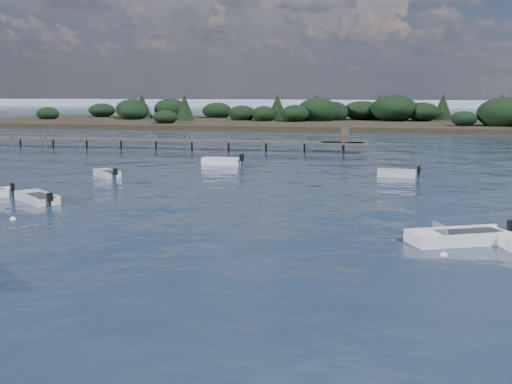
% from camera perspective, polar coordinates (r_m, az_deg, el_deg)
% --- Properties ---
extents(ground, '(400.00, 400.00, 0.00)m').
position_cam_1_polar(ground, '(81.43, 5.55, 4.38)').
color(ground, '#152233').
rests_on(ground, ground).
extents(tender_far_grey_b, '(3.28, 1.47, 1.11)m').
position_cam_1_polar(tender_far_grey_b, '(50.70, 12.41, 1.51)').
color(tender_far_grey_b, '#AEB3B5').
rests_on(tender_far_grey_b, ground).
extents(dinghy_mid_grey, '(3.78, 3.49, 1.03)m').
position_cam_1_polar(dinghy_mid_grey, '(40.69, -18.88, -0.64)').
color(dinghy_mid_grey, '#AEB3B5').
rests_on(dinghy_mid_grey, ground).
extents(tender_far_grey, '(2.85, 2.78, 1.02)m').
position_cam_1_polar(tender_far_grey, '(50.89, -13.10, 1.50)').
color(tender_far_grey, '#AEB3B5').
rests_on(tender_far_grey, ground).
extents(tender_far_white, '(3.79, 1.58, 1.28)m').
position_cam_1_polar(tender_far_white, '(57.42, -3.10, 2.61)').
color(tender_far_white, silver).
rests_on(tender_far_white, ground).
extents(dinghy_mid_white_a, '(4.94, 3.47, 1.16)m').
position_cam_1_polar(dinghy_mid_white_a, '(29.75, 17.68, -4.02)').
color(dinghy_mid_white_a, silver).
rests_on(dinghy_mid_white_a, ground).
extents(buoy_b, '(0.32, 0.32, 0.32)m').
position_cam_1_polar(buoy_b, '(27.26, 16.34, -5.47)').
color(buoy_b, silver).
rests_on(buoy_b, ground).
extents(buoy_c, '(0.32, 0.32, 0.32)m').
position_cam_1_polar(buoy_c, '(35.63, -20.81, -2.31)').
color(buoy_c, silver).
rests_on(buoy_c, ground).
extents(jetty, '(64.50, 3.20, 3.40)m').
position_cam_1_polar(jetty, '(75.11, -12.18, 4.57)').
color(jetty, '#483F35').
rests_on(jetty, ground).
extents(far_headland, '(190.00, 40.00, 5.80)m').
position_cam_1_polar(far_headland, '(122.05, 19.33, 6.41)').
color(far_headland, black).
rests_on(far_headland, ground).
extents(distant_haze, '(280.00, 20.00, 2.40)m').
position_cam_1_polar(distant_haze, '(269.30, -10.24, 7.57)').
color(distant_haze, '#99B0BD').
rests_on(distant_haze, ground).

